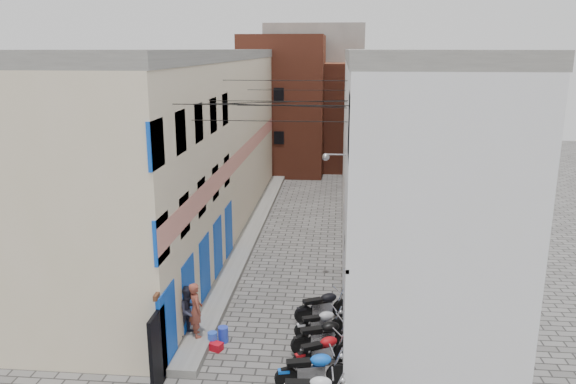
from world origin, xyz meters
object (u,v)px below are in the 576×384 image
(motorcycle_e, at_px, (323,334))
(motorcycle_f, at_px, (321,322))
(red_crate, at_px, (216,346))
(water_jug_far, at_px, (223,334))
(person_b, at_px, (189,310))
(motorcycle_g, at_px, (323,304))
(motorcycle_c, at_px, (313,368))
(person_a, at_px, (196,310))
(motorcycle_d, at_px, (322,349))
(water_jug_near, at_px, (213,339))

(motorcycle_e, bearing_deg, motorcycle_f, 166.34)
(red_crate, bearing_deg, motorcycle_e, 3.77)
(water_jug_far, bearing_deg, person_b, -178.64)
(motorcycle_g, distance_m, water_jug_far, 3.57)
(motorcycle_c, relative_size, person_a, 1.18)
(motorcycle_g, xyz_separation_m, red_crate, (-3.20, -2.28, -0.47))
(motorcycle_c, bearing_deg, motorcycle_d, 155.00)
(water_jug_near, bearing_deg, person_a, 162.21)
(motorcycle_c, height_order, motorcycle_g, motorcycle_c)
(motorcycle_f, bearing_deg, motorcycle_c, -22.61)
(motorcycle_g, bearing_deg, red_crate, -79.69)
(person_a, xyz_separation_m, water_jug_far, (0.82, 0.12, -0.88))
(red_crate, bearing_deg, motorcycle_f, 20.41)
(person_a, height_order, red_crate, person_a)
(motorcycle_f, relative_size, motorcycle_g, 0.87)
(water_jug_far, bearing_deg, motorcycle_g, 29.71)
(motorcycle_e, xyz_separation_m, person_a, (-3.99, 0.18, 0.54))
(motorcycle_d, relative_size, motorcycle_e, 0.92)
(person_a, xyz_separation_m, water_jug_near, (0.54, -0.17, -0.90))
(water_jug_near, bearing_deg, water_jug_far, 47.28)
(motorcycle_f, bearing_deg, person_a, -98.80)
(motorcycle_d, relative_size, red_crate, 4.84)
(motorcycle_g, bearing_deg, motorcycle_f, -26.33)
(motorcycle_d, xyz_separation_m, person_a, (-3.99, 0.98, 0.59))
(motorcycle_d, distance_m, motorcycle_f, 1.77)
(motorcycle_f, relative_size, water_jug_near, 3.73)
(motorcycle_d, distance_m, red_crate, 3.37)
(motorcycle_g, xyz_separation_m, person_b, (-4.16, -1.79, 0.47))
(motorcycle_f, xyz_separation_m, water_jug_far, (-3.06, -0.66, -0.26))
(red_crate, bearing_deg, motorcycle_c, -28.90)
(motorcycle_g, relative_size, water_jug_near, 4.31)
(person_b, distance_m, water_jug_far, 1.34)
(water_jug_far, relative_size, red_crate, 1.31)
(motorcycle_e, distance_m, person_b, 4.28)
(motorcycle_d, xyz_separation_m, motorcycle_g, (-0.09, 2.87, 0.04))
(motorcycle_f, distance_m, water_jug_far, 3.15)
(motorcycle_g, bearing_deg, motorcycle_d, -23.40)
(motorcycle_c, distance_m, person_b, 4.60)
(motorcycle_g, height_order, person_a, person_a)
(person_b, height_order, red_crate, person_b)
(person_a, bearing_deg, water_jug_near, -136.80)
(motorcycle_d, bearing_deg, water_jug_near, -131.05)
(motorcycle_e, distance_m, person_a, 4.03)
(person_a, height_order, water_jug_near, person_a)
(motorcycle_d, relative_size, person_b, 1.16)
(person_b, height_order, water_jug_far, person_b)
(motorcycle_g, xyz_separation_m, water_jug_near, (-3.36, -2.06, -0.35))
(motorcycle_c, bearing_deg, water_jug_far, -140.20)
(motorcycle_d, relative_size, person_a, 1.06)
(motorcycle_d, relative_size, water_jug_far, 3.69)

